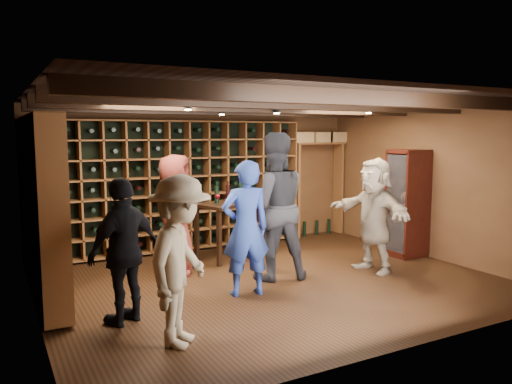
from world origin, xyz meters
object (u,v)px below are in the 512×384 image
display_cabinet (407,205)px  guest_red_floral (175,215)px  man_blue_shirt (246,228)px  guest_woman_black (125,251)px  man_grey_suit (273,206)px  guest_beige (374,215)px  tasting_table (232,209)px  guest_khaki (180,261)px

display_cabinet → guest_red_floral: display_cabinet is taller
display_cabinet → man_blue_shirt: (-3.30, -0.54, 0.00)m
guest_red_floral → guest_woman_black: size_ratio=1.10×
guest_woman_black → man_grey_suit: bearing=168.8°
display_cabinet → man_grey_suit: bearing=-178.4°
man_grey_suit → guest_woman_black: bearing=31.4°
man_grey_suit → guest_red_floral: man_grey_suit is taller
guest_red_floral → man_grey_suit: bearing=-101.3°
guest_red_floral → guest_beige: bearing=-88.6°
guest_beige → man_grey_suit: bearing=-106.3°
man_blue_shirt → guest_woman_black: bearing=16.4°
man_grey_suit → guest_red_floral: 1.45m
guest_red_floral → guest_woman_black: guest_red_floral is taller
guest_red_floral → tasting_table: 1.25m
guest_red_floral → guest_khaki: guest_red_floral is taller
display_cabinet → guest_red_floral: bearing=167.8°
guest_khaki → man_blue_shirt: bearing=-10.2°
guest_red_floral → guest_woman_black: (-1.12, -1.57, -0.08)m
display_cabinet → guest_beige: (-1.11, -0.45, -0.01)m
man_grey_suit → guest_beige: size_ratio=1.22×
display_cabinet → man_grey_suit: (-2.62, -0.08, 0.17)m
man_grey_suit → guest_red_floral: (-1.13, 0.89, -0.16)m
man_grey_suit → guest_woman_black: (-2.24, -0.68, -0.24)m
man_blue_shirt → guest_red_floral: (-0.46, 1.35, 0.02)m
display_cabinet → man_grey_suit: size_ratio=0.85×
man_blue_shirt → guest_khaki: 1.62m
guest_khaki → guest_red_floral: bearing=21.6°
man_blue_shirt → tasting_table: size_ratio=1.25×
man_blue_shirt → guest_khaki: (-1.24, -1.05, -0.03)m
guest_red_floral → guest_khaki: 2.52m
tasting_table → guest_beige: bearing=-70.2°
display_cabinet → tasting_table: bearing=153.4°
guest_red_floral → tasting_table: bearing=-40.1°
guest_woman_black → guest_khaki: bearing=83.8°
guest_woman_black → guest_khaki: size_ratio=0.96×
man_blue_shirt → guest_beige: size_ratio=1.01×
guest_khaki → guest_beige: 3.61m
guest_khaki → display_cabinet: bearing=-31.0°
guest_woman_black → tasting_table: bearing=-165.9°
display_cabinet → man_blue_shirt: bearing=-170.7°
display_cabinet → guest_khaki: 4.81m
man_grey_suit → guest_red_floral: size_ratio=1.18×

